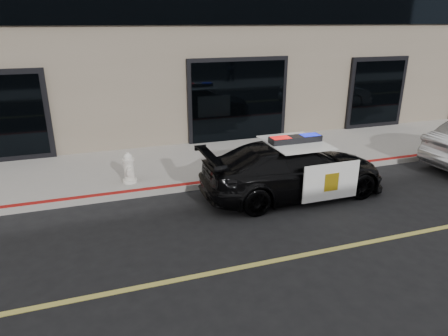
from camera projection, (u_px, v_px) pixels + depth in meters
name	position (u px, v px, depth m)	size (l,w,h in m)	color
ground	(407.00, 235.00, 7.88)	(120.00, 120.00, 0.00)	black
sidewalk_n	(286.00, 153.00, 12.52)	(60.00, 3.50, 0.15)	gray
police_car	(294.00, 169.00, 9.51)	(2.07, 4.50, 1.47)	black
fire_hydrant	(129.00, 169.00, 9.93)	(0.35, 0.49, 0.78)	white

